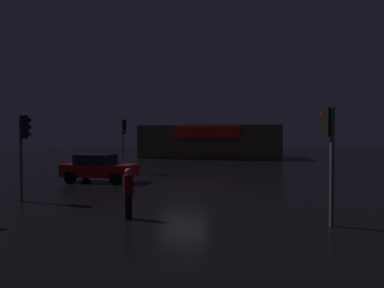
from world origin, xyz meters
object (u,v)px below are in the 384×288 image
car_near (99,168)px  store_building (211,142)px  traffic_signal_main (123,133)px  traffic_signal_cross_left (329,139)px  pedestrian (128,189)px  traffic_signal_opposite (24,139)px

car_near → store_building: bearing=81.8°
traffic_signal_main → car_near: size_ratio=0.91×
traffic_signal_cross_left → car_near: traffic_signal_cross_left is taller
car_near → pedestrian: pedestrian is taller
traffic_signal_opposite → pedestrian: 6.01m
car_near → pedestrian: 9.18m
traffic_signal_opposite → pedestrian: size_ratio=2.15×
store_building → traffic_signal_cross_left: size_ratio=4.77×
store_building → traffic_signal_opposite: store_building is taller
traffic_signal_opposite → car_near: bearing=86.6°
traffic_signal_cross_left → pedestrian: bearing=-175.0°
store_building → traffic_signal_main: (-3.84, -18.69, 0.93)m
traffic_signal_opposite → car_near: 6.07m
store_building → traffic_signal_cross_left: bearing=-75.0°
traffic_signal_main → pedestrian: traffic_signal_main is taller
store_building → traffic_signal_cross_left: store_building is taller
traffic_signal_main → car_near: bearing=-83.9°
car_near → traffic_signal_main: bearing=96.1°
traffic_signal_main → traffic_signal_cross_left: size_ratio=1.10×
traffic_signal_main → car_near: (0.50, -4.67, -2.12)m
pedestrian → traffic_signal_main: bearing=114.7°
traffic_signal_main → car_near: 5.16m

